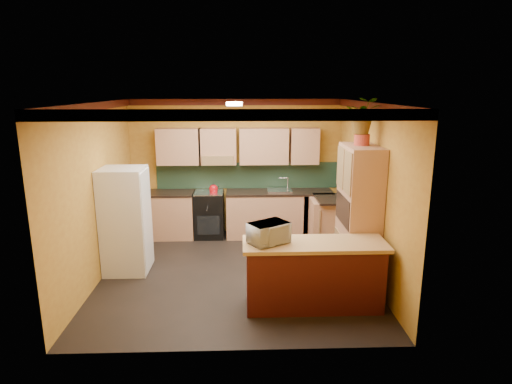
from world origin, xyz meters
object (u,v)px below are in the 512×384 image
Objects in this scene: pantry at (358,216)px; stove at (209,214)px; fridge at (125,221)px; breakfast_bar at (314,277)px; microwave at (269,233)px; base_cabinets_back at (241,215)px.

stove is at bearing 138.12° from pantry.
fridge is at bearing -126.56° from stove.
breakfast_bar is 0.88m from microwave.
microwave is at bearing -30.53° from fridge.
pantry is at bearing -3.77° from microwave.
stove is 0.51× the size of breakfast_bar.
pantry is (1.77, -2.14, 0.61)m from base_cabinets_back.
breakfast_bar is at bearing -24.78° from fridge.
breakfast_bar is 3.61× the size of microwave.
pantry is 4.22× the size of microwave.
microwave reaches higher than base_cabinets_back.
fridge reaches higher than breakfast_bar.
base_cabinets_back is 1.74× the size of pantry.
pantry is 1.60m from microwave.
base_cabinets_back is 2.15× the size of fridge.
fridge is at bearing 116.33° from microwave.
stove is 2.07m from fridge.
fridge is 3.64m from pantry.
fridge is 3.41× the size of microwave.
pantry is (3.60, -0.52, 0.20)m from fridge.
breakfast_bar is (-0.78, -0.79, -0.61)m from pantry.
stove is 0.54× the size of fridge.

